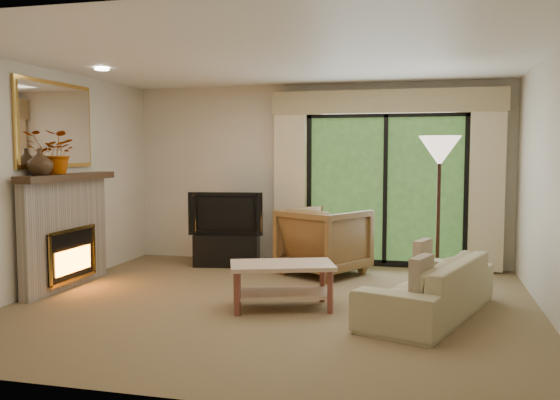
% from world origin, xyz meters
% --- Properties ---
extents(floor, '(5.50, 5.50, 0.00)m').
position_xyz_m(floor, '(0.00, 0.00, 0.00)').
color(floor, brown).
rests_on(floor, ground).
extents(ceiling, '(5.50, 5.50, 0.00)m').
position_xyz_m(ceiling, '(0.00, 0.00, 2.60)').
color(ceiling, white).
rests_on(ceiling, ground).
extents(wall_back, '(5.00, 0.00, 5.00)m').
position_xyz_m(wall_back, '(0.00, 2.50, 1.30)').
color(wall_back, beige).
rests_on(wall_back, ground).
extents(wall_front, '(5.00, 0.00, 5.00)m').
position_xyz_m(wall_front, '(0.00, -2.50, 1.30)').
color(wall_front, beige).
rests_on(wall_front, ground).
extents(wall_left, '(0.00, 5.00, 5.00)m').
position_xyz_m(wall_left, '(-2.75, 0.00, 1.30)').
color(wall_left, beige).
rests_on(wall_left, ground).
extents(wall_right, '(0.00, 5.00, 5.00)m').
position_xyz_m(wall_right, '(2.75, 0.00, 1.30)').
color(wall_right, beige).
rests_on(wall_right, ground).
extents(fireplace, '(0.24, 1.70, 1.37)m').
position_xyz_m(fireplace, '(-2.63, 0.20, 0.69)').
color(fireplace, gray).
rests_on(fireplace, floor).
extents(mirror, '(0.07, 1.45, 1.02)m').
position_xyz_m(mirror, '(-2.71, 0.20, 1.95)').
color(mirror, gold).
rests_on(mirror, wall_left).
extents(sliding_door, '(2.26, 0.10, 2.16)m').
position_xyz_m(sliding_door, '(1.00, 2.45, 1.10)').
color(sliding_door, black).
rests_on(sliding_door, floor).
extents(curtain_left, '(0.45, 0.18, 2.35)m').
position_xyz_m(curtain_left, '(-0.35, 2.34, 1.20)').
color(curtain_left, beige).
rests_on(curtain_left, floor).
extents(curtain_right, '(0.45, 0.18, 2.35)m').
position_xyz_m(curtain_right, '(2.35, 2.34, 1.20)').
color(curtain_right, beige).
rests_on(curtain_right, floor).
extents(cornice, '(3.20, 0.24, 0.32)m').
position_xyz_m(cornice, '(1.00, 2.36, 2.32)').
color(cornice, tan).
rests_on(cornice, wall_back).
extents(media_console, '(0.97, 0.56, 0.46)m').
position_xyz_m(media_console, '(-1.20, 1.95, 0.23)').
color(media_console, black).
rests_on(media_console, floor).
extents(tv, '(1.06, 0.31, 0.61)m').
position_xyz_m(tv, '(-1.20, 1.95, 0.76)').
color(tv, black).
rests_on(tv, media_console).
extents(armchair, '(1.32, 1.33, 0.90)m').
position_xyz_m(armchair, '(0.26, 1.69, 0.45)').
color(armchair, brown).
rests_on(armchair, floor).
extents(sofa, '(1.39, 2.13, 0.58)m').
position_xyz_m(sofa, '(1.61, -0.02, 0.29)').
color(sofa, tan).
rests_on(sofa, floor).
extents(pillow_near, '(0.23, 0.40, 0.39)m').
position_xyz_m(pillow_near, '(1.54, -0.59, 0.50)').
color(pillow_near, brown).
rests_on(pillow_near, sofa).
extents(pillow_far, '(0.21, 0.38, 0.37)m').
position_xyz_m(pillow_far, '(1.54, 0.56, 0.49)').
color(pillow_far, brown).
rests_on(pillow_far, sofa).
extents(coffee_table, '(1.19, 0.90, 0.48)m').
position_xyz_m(coffee_table, '(0.13, -0.12, 0.24)').
color(coffee_table, tan).
rests_on(coffee_table, floor).
extents(floor_lamp, '(0.55, 0.55, 1.82)m').
position_xyz_m(floor_lamp, '(1.71, 1.13, 0.91)').
color(floor_lamp, beige).
rests_on(floor_lamp, floor).
extents(vase, '(0.34, 0.34, 0.30)m').
position_xyz_m(vase, '(-2.61, -0.27, 1.52)').
color(vase, '#372516').
rests_on(vase, fireplace).
extents(branches, '(0.46, 0.40, 0.50)m').
position_xyz_m(branches, '(-2.61, 0.07, 1.62)').
color(branches, '#9C3F05').
rests_on(branches, fireplace).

